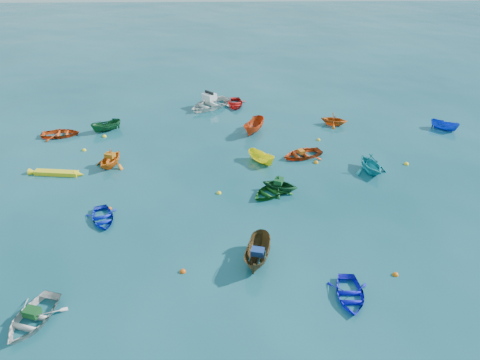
{
  "coord_description": "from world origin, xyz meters",
  "views": [
    {
      "loc": [
        -0.74,
        -24.07,
        17.5
      ],
      "look_at": [
        0.0,
        5.0,
        0.4
      ],
      "focal_mm": 35.0,
      "sensor_mm": 36.0,
      "label": 1
    }
  ],
  "objects_px": {
    "dinghy_blue_se": "(349,297)",
    "kayak_yellow": "(57,175)",
    "motorboat_white": "(210,107)",
    "dinghy_white_near": "(33,321)",
    "dinghy_blue_sw": "(103,220)"
  },
  "relations": [
    {
      "from": "kayak_yellow",
      "to": "motorboat_white",
      "type": "xyz_separation_m",
      "value": [
        11.13,
        13.37,
        0.0
      ]
    },
    {
      "from": "dinghy_white_near",
      "to": "motorboat_white",
      "type": "distance_m",
      "value": 28.95
    },
    {
      "from": "dinghy_blue_sw",
      "to": "motorboat_white",
      "type": "bearing_deg",
      "value": 52.09
    },
    {
      "from": "kayak_yellow",
      "to": "dinghy_blue_se",
      "type": "bearing_deg",
      "value": -118.1
    },
    {
      "from": "dinghy_white_near",
      "to": "motorboat_white",
      "type": "xyz_separation_m",
      "value": [
        7.78,
        27.89,
        0.0
      ]
    },
    {
      "from": "dinghy_blue_se",
      "to": "kayak_yellow",
      "type": "xyz_separation_m",
      "value": [
        -19.17,
        13.3,
        0.0
      ]
    },
    {
      "from": "dinghy_blue_sw",
      "to": "dinghy_white_near",
      "type": "distance_m",
      "value": 8.6
    },
    {
      "from": "dinghy_blue_sw",
      "to": "motorboat_white",
      "type": "height_order",
      "value": "motorboat_white"
    },
    {
      "from": "dinghy_blue_sw",
      "to": "kayak_yellow",
      "type": "relative_size",
      "value": 0.71
    },
    {
      "from": "dinghy_white_near",
      "to": "kayak_yellow",
      "type": "bearing_deg",
      "value": 120.02
    },
    {
      "from": "dinghy_blue_sw",
      "to": "motorboat_white",
      "type": "xyz_separation_m",
      "value": [
        6.29,
        19.42,
        0.0
      ]
    },
    {
      "from": "dinghy_blue_sw",
      "to": "dinghy_white_near",
      "type": "bearing_deg",
      "value": -119.89
    },
    {
      "from": "dinghy_blue_sw",
      "to": "dinghy_white_near",
      "type": "relative_size",
      "value": 0.82
    },
    {
      "from": "dinghy_blue_se",
      "to": "kayak_yellow",
      "type": "relative_size",
      "value": 0.75
    },
    {
      "from": "kayak_yellow",
      "to": "dinghy_blue_sw",
      "type": "bearing_deg",
      "value": -134.69
    }
  ]
}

